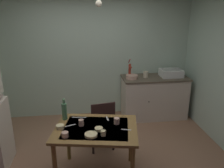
{
  "coord_description": "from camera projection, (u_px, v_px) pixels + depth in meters",
  "views": [
    {
      "loc": [
        -0.14,
        -2.88,
        2.23
      ],
      "look_at": [
        0.26,
        0.23,
        1.19
      ],
      "focal_mm": 36.34,
      "sensor_mm": 36.0,
      "label": 1
    }
  ],
  "objects": [
    {
      "name": "teaspoon_near_bowl",
      "position": [
        126.0,
        130.0,
        2.92
      ],
      "size": [
        0.13,
        0.06,
        0.0
      ],
      "primitive_type": "cube",
      "rotation": [
        0.0,
        0.0,
        2.83
      ],
      "color": "beige",
      "rests_on": "dining_table"
    },
    {
      "name": "dining_table",
      "position": [
        96.0,
        134.0,
        3.01
      ],
      "size": [
        1.2,
        0.98,
        0.75
      ],
      "color": "brown",
      "rests_on": "ground"
    },
    {
      "name": "chair_far_side",
      "position": [
        102.0,
        124.0,
        3.68
      ],
      "size": [
        0.46,
        0.46,
        0.87
      ],
      "color": "black",
      "rests_on": "ground"
    },
    {
      "name": "teacup_mint",
      "position": [
        117.0,
        121.0,
        3.06
      ],
      "size": [
        0.08,
        0.08,
        0.09
      ],
      "primitive_type": "cylinder",
      "color": "tan",
      "rests_on": "dining_table"
    },
    {
      "name": "sink_basin",
      "position": [
        171.0,
        73.0,
        4.73
      ],
      "size": [
        0.44,
        0.34,
        0.15
      ],
      "color": "silver",
      "rests_on": "counter_cabinet"
    },
    {
      "name": "sauce_dish",
      "position": [
        99.0,
        129.0,
        2.9
      ],
      "size": [
        0.11,
        0.11,
        0.04
      ],
      "primitive_type": "cylinder",
      "color": "beige",
      "rests_on": "dining_table"
    },
    {
      "name": "teacup_cream",
      "position": [
        65.0,
        135.0,
        2.75
      ],
      "size": [
        0.08,
        0.08,
        0.07
      ],
      "primitive_type": "cylinder",
      "color": "tan",
      "rests_on": "dining_table"
    },
    {
      "name": "mixing_bowl_counter",
      "position": [
        132.0,
        77.0,
        4.59
      ],
      "size": [
        0.24,
        0.24,
        0.08
      ],
      "primitive_type": "cylinder",
      "color": "tan",
      "rests_on": "counter_cabinet"
    },
    {
      "name": "mug_dark",
      "position": [
        81.0,
        123.0,
        3.01
      ],
      "size": [
        0.07,
        0.07,
        0.09
      ],
      "primitive_type": "cylinder",
      "color": "tan",
      "rests_on": "dining_table"
    },
    {
      "name": "stoneware_crock",
      "position": [
        146.0,
        74.0,
        4.68
      ],
      "size": [
        0.11,
        0.11,
        0.12
      ],
      "primitive_type": "cylinder",
      "color": "beige",
      "rests_on": "counter_cabinet"
    },
    {
      "name": "pendant_bulb",
      "position": [
        99.0,
        4.0,
        2.73
      ],
      "size": [
        0.08,
        0.08,
        0.08
      ],
      "primitive_type": "sphere",
      "color": "#F9EFCC"
    },
    {
      "name": "ground_plane",
      "position": [
        97.0,
        164.0,
        3.42
      ],
      "size": [
        5.23,
        5.23,
        0.0
      ],
      "primitive_type": "plane",
      "color": "#8E674F"
    },
    {
      "name": "serving_spoon",
      "position": [
        107.0,
        119.0,
        3.21
      ],
      "size": [
        0.03,
        0.14,
        0.0
      ],
      "primitive_type": "cube",
      "rotation": [
        0.0,
        0.0,
        4.82
      ],
      "color": "beige",
      "rests_on": "dining_table"
    },
    {
      "name": "hand_pump",
      "position": [
        130.0,
        69.0,
        4.63
      ],
      "size": [
        0.05,
        0.27,
        0.39
      ],
      "color": "maroon",
      "rests_on": "counter_cabinet"
    },
    {
      "name": "mug_tall",
      "position": [
        103.0,
        133.0,
        2.77
      ],
      "size": [
        0.06,
        0.06,
        0.07
      ],
      "primitive_type": "cylinder",
      "color": "beige",
      "rests_on": "dining_table"
    },
    {
      "name": "teaspoon_by_cup",
      "position": [
        70.0,
        126.0,
        3.02
      ],
      "size": [
        0.15,
        0.07,
        0.0
      ],
      "primitive_type": "cube",
      "rotation": [
        0.0,
        0.0,
        3.51
      ],
      "color": "beige",
      "rests_on": "dining_table"
    },
    {
      "name": "serving_bowl_wide",
      "position": [
        60.0,
        127.0,
        2.94
      ],
      "size": [
        0.1,
        0.1,
        0.05
      ],
      "primitive_type": "cylinder",
      "color": "beige",
      "rests_on": "dining_table"
    },
    {
      "name": "glass_bottle",
      "position": [
        64.0,
        111.0,
        3.16
      ],
      "size": [
        0.07,
        0.07,
        0.31
      ],
      "color": "#4C7F56",
      "rests_on": "dining_table"
    },
    {
      "name": "wall_back",
      "position": [
        90.0,
        55.0,
        4.76
      ],
      "size": [
        4.33,
        0.1,
        2.64
      ],
      "primitive_type": "cube",
      "color": "#B3CDB9",
      "rests_on": "ground"
    },
    {
      "name": "counter_cabinet",
      "position": [
        154.0,
        97.0,
        4.85
      ],
      "size": [
        1.36,
        0.64,
        0.89
      ],
      "color": "beige",
      "rests_on": "ground"
    },
    {
      "name": "table_knife",
      "position": [
        79.0,
        117.0,
        3.25
      ],
      "size": [
        0.21,
        0.05,
        0.0
      ],
      "primitive_type": "cube",
      "rotation": [
        0.0,
        0.0,
        2.98
      ],
      "color": "silver",
      "rests_on": "dining_table"
    },
    {
      "name": "soup_bowl_small",
      "position": [
        91.0,
        135.0,
        2.77
      ],
      "size": [
        0.16,
        0.16,
        0.03
      ],
      "primitive_type": "cylinder",
      "color": "beige",
      "rests_on": "dining_table"
    }
  ]
}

